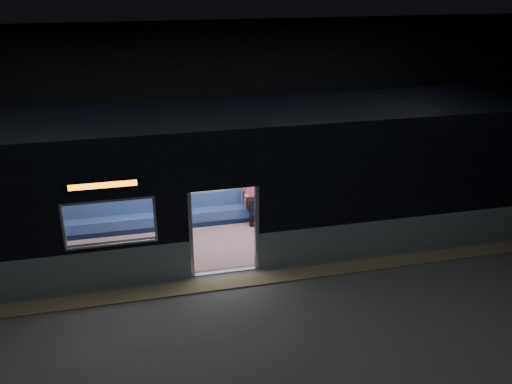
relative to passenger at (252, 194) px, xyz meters
name	(u,v)px	position (x,y,z in m)	size (l,w,h in m)	color
station_floor	(234,297)	(-1.21, -3.55, -0.80)	(24.00, 14.00, 0.01)	#47494C
station_envelope	(231,129)	(-1.21, -3.55, 2.87)	(24.00, 14.00, 5.00)	black
tactile_strip	(229,283)	(-1.21, -3.00, -0.78)	(22.80, 0.50, 0.03)	#8C7F59
metro_car	(212,174)	(-1.21, -1.00, 1.05)	(18.00, 3.04, 3.35)	gray
passenger	(252,194)	(0.00, 0.00, 0.00)	(0.40, 0.69, 1.37)	black
handbag	(253,201)	(-0.04, -0.22, -0.12)	(0.28, 0.24, 0.14)	black
transit_map	(379,154)	(3.79, 0.31, 0.71)	(1.11, 0.03, 0.72)	white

